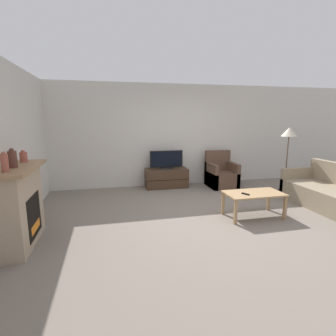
# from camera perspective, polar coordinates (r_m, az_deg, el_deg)

# --- Properties ---
(ground_plane) EXTENTS (24.00, 24.00, 0.00)m
(ground_plane) POSITION_cam_1_polar(r_m,az_deg,el_deg) (5.20, 8.47, -9.66)
(ground_plane) COLOR slate
(wall_back) EXTENTS (12.00, 0.06, 2.70)m
(wall_back) POSITION_cam_1_polar(r_m,az_deg,el_deg) (7.16, 1.73, 7.12)
(wall_back) COLOR beige
(wall_back) RESTS_ON ground
(wall_left) EXTENTS (0.06, 12.00, 2.70)m
(wall_left) POSITION_cam_1_polar(r_m,az_deg,el_deg) (4.78, -31.18, 3.73)
(wall_left) COLOR beige
(wall_left) RESTS_ON ground
(fireplace) EXTENTS (0.50, 1.27, 1.15)m
(fireplace) POSITION_cam_1_polar(r_m,az_deg,el_deg) (4.31, -29.72, -7.15)
(fireplace) COLOR tan
(fireplace) RESTS_ON ground
(mantel_vase_left) EXTENTS (0.09, 0.09, 0.26)m
(mantel_vase_left) POSITION_cam_1_polar(r_m,az_deg,el_deg) (3.81, -32.03, 1.04)
(mantel_vase_left) COLOR #994C3D
(mantel_vase_left) RESTS_ON fireplace
(mantel_vase_centre_left) EXTENTS (0.11, 0.11, 0.27)m
(mantel_vase_centre_left) POSITION_cam_1_polar(r_m,az_deg,el_deg) (4.07, -30.77, 1.74)
(mantel_vase_centre_left) COLOR #512D23
(mantel_vase_centre_left) RESTS_ON fireplace
(mantel_vase_right) EXTENTS (0.11, 0.11, 0.19)m
(mantel_vase_right) POSITION_cam_1_polar(r_m,az_deg,el_deg) (4.53, -28.95, 2.19)
(mantel_vase_right) COLOR #994C3D
(mantel_vase_right) RESTS_ON fireplace
(tv_stand) EXTENTS (1.10, 0.49, 0.50)m
(tv_stand) POSITION_cam_1_polar(r_m,az_deg,el_deg) (6.94, -0.34, -2.19)
(tv_stand) COLOR #422D1E
(tv_stand) RESTS_ON ground
(tv) EXTENTS (0.87, 0.18, 0.48)m
(tv) POSITION_cam_1_polar(r_m,az_deg,el_deg) (6.84, -0.34, 1.65)
(tv) COLOR black
(tv) RESTS_ON tv_stand
(armchair) EXTENTS (0.70, 0.76, 0.94)m
(armchair) POSITION_cam_1_polar(r_m,az_deg,el_deg) (7.17, 11.46, -1.56)
(armchair) COLOR brown
(armchair) RESTS_ON ground
(coffee_table) EXTENTS (1.06, 0.58, 0.46)m
(coffee_table) POSITION_cam_1_polar(r_m,az_deg,el_deg) (5.10, 18.16, -5.76)
(coffee_table) COLOR #A37F56
(coffee_table) RESTS_ON ground
(remote) EXTENTS (0.11, 0.15, 0.02)m
(remote) POSITION_cam_1_polar(r_m,az_deg,el_deg) (4.92, 16.51, -5.42)
(remote) COLOR black
(remote) RESTS_ON coffee_table
(couch) EXTENTS (0.95, 2.01, 0.87)m
(couch) POSITION_cam_1_polar(r_m,az_deg,el_deg) (6.28, 32.47, -4.97)
(couch) COLOR gray
(couch) RESTS_ON ground
(floor_lamp) EXTENTS (0.38, 0.38, 1.59)m
(floor_lamp) POSITION_cam_1_polar(r_m,az_deg,el_deg) (7.06, 24.83, 6.48)
(floor_lamp) COLOR black
(floor_lamp) RESTS_ON ground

